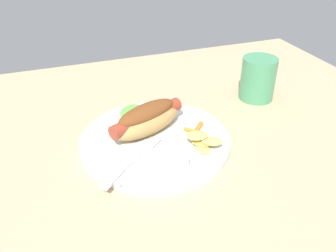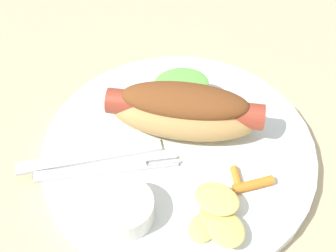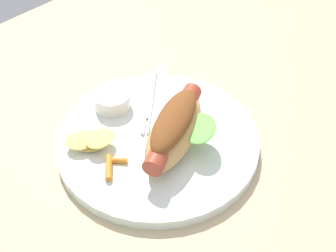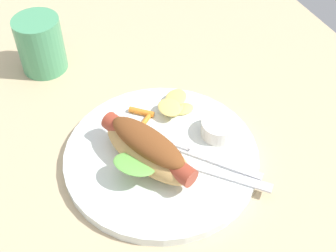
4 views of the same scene
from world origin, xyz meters
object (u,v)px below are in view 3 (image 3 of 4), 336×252
Objects in this scene: hot_dog at (175,128)px; fork at (149,99)px; sauce_ramekin at (114,99)px; chips_pile at (90,140)px; plate at (157,142)px; knife at (162,94)px; carrot_garnish at (111,165)px.

fork is at bearing -137.10° from hot_dog.
chips_pile is at bearing -153.46° from sauce_ramekin.
plate is 2.44× the size of fork.
chips_pile is (-8.33, 8.05, -1.97)cm from hot_dog.
fork is 0.79× the size of knife.
carrot_garnish is at bearing -15.05° from fork.
chips_pile is (-7.25, 5.61, 1.82)cm from plate.
plate is 9.74cm from sauce_ramekin.
knife is 16.06cm from carrot_garnish.
sauce_ramekin is 0.37× the size of knife.
plate is at bearing -3.13° from carrot_garnish.
fork is at bearing 25.25° from carrot_garnish.
plate is 1.74× the size of hot_dog.
plate is 8.04cm from carrot_garnish.
fork is at bearing -33.87° from sauce_ramekin.
sauce_ramekin reaches higher than chips_pile.
chips_pile is (-14.39, -0.38, 0.84)cm from knife.
sauce_ramekin reaches higher than knife.
fork is 12.32cm from chips_pile.
plate is 5.21× the size of sauce_ramekin.
hot_dog is 11.75cm from chips_pile.
knife is (2.13, -0.55, -0.02)cm from fork.
chips_pile is (-12.26, -0.93, 0.82)cm from fork.
sauce_ramekin reaches higher than plate.
sauce_ramekin is 0.81× the size of chips_pile.
carrot_garnish is at bearing -133.11° from sauce_ramekin.
sauce_ramekin is at bearing -111.03° from hot_dog.
carrot_garnish is (-0.68, -5.17, -0.58)cm from chips_pile.
knife is 3.28× the size of carrot_garnish.
knife is at bearing -28.24° from sauce_ramekin.
knife is at bearing -149.19° from hot_dog.
plate is 9.34cm from chips_pile.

